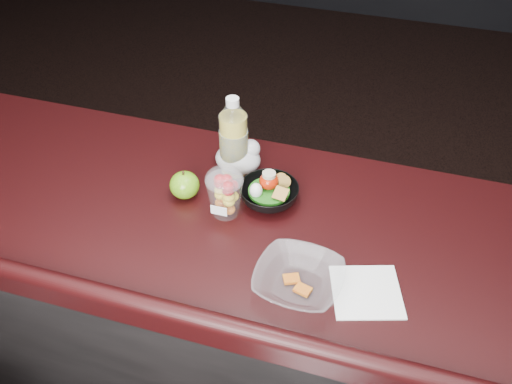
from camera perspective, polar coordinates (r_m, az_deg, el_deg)
counter at (r=1.92m, az=-1.46°, el=-13.51°), size 4.06×0.71×1.02m
lemonade_bottle at (r=1.62m, az=-2.24°, el=5.03°), size 0.08×0.08×0.25m
fruit_cup at (r=1.50m, az=-3.14°, el=0.03°), size 0.10×0.10×0.15m
green_apple at (r=1.59m, az=-7.16°, el=0.70°), size 0.08×0.08×0.09m
plastic_bag at (r=1.66m, az=-1.65°, el=3.46°), size 0.13×0.11×0.10m
snack_bowl at (r=1.56m, az=1.26°, el=-0.07°), size 0.21×0.21×0.09m
takeout_bowl at (r=1.36m, az=4.27°, el=-8.75°), size 0.22×0.22×0.05m
paper_napkin at (r=1.38m, az=10.98°, el=-9.78°), size 0.20×0.20×0.00m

